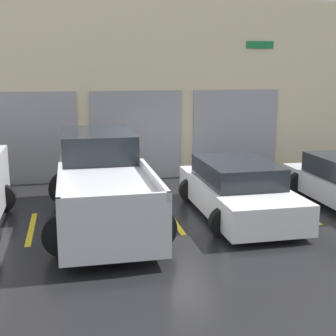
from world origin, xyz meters
name	(u,v)px	position (x,y,z in m)	size (l,w,h in m)	color
ground_plane	(162,204)	(0.00, 0.00, 0.00)	(28.00, 28.00, 0.00)	black
shophouse_building	(141,91)	(-0.01, 3.29, 2.71)	(13.68, 0.68, 5.53)	beige
pickup_truck	(102,182)	(-1.57, -0.96, 0.89)	(2.50, 5.56, 1.88)	silver
sedan_white	(237,190)	(1.57, -1.24, 0.60)	(2.17, 4.27, 1.28)	white
parking_stripe_left	(31,228)	(-3.13, -1.26, 0.00)	(0.12, 2.20, 0.01)	gold
parking_stripe_centre	(173,219)	(0.00, -1.26, 0.00)	(0.12, 2.20, 0.01)	gold
parking_stripe_right	(298,211)	(3.13, -1.26, 0.00)	(0.12, 2.20, 0.01)	gold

